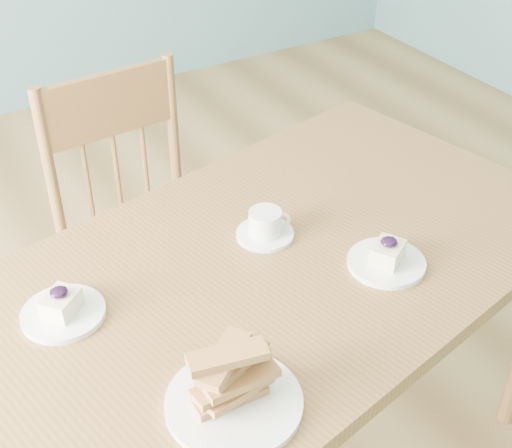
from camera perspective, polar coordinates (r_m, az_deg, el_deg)
name	(u,v)px	position (r m, az deg, el deg)	size (l,w,h in m)	color
dining_table	(275,285)	(1.65, 1.50, -4.89)	(1.60, 1.12, 0.78)	brown
dining_chair	(143,234)	(2.18, -9.00, -0.76)	(0.47, 0.45, 0.97)	brown
cheesecake_plate_near	(387,259)	(1.59, 10.43, -2.73)	(0.17, 0.17, 0.07)	white
cheesecake_plate_far	(62,309)	(1.49, -15.23, -6.59)	(0.17, 0.17, 0.07)	white
coffee_cup	(266,226)	(1.65, 0.78, -0.14)	(0.14, 0.14, 0.07)	white
biscotti_plate	(233,385)	(1.26, -1.82, -12.78)	(0.24, 0.24, 0.15)	white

